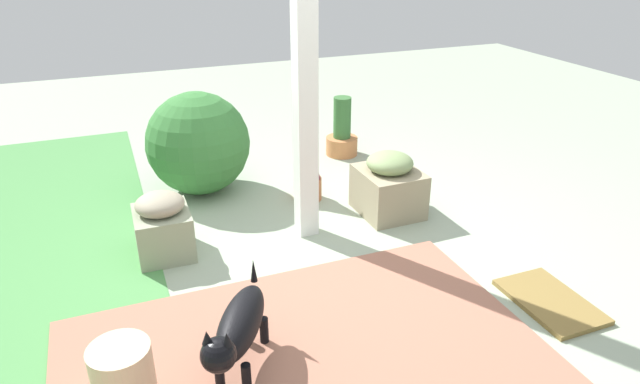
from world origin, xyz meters
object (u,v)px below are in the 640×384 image
(porch_pillar, at_px, (305,60))
(ceramic_urn, at_px, (124,380))
(stone_planter_far, at_px, (163,226))
(doormat, at_px, (550,301))
(terracotta_pot_spiky, at_px, (308,167))
(round_shrub, at_px, (198,143))
(dog, at_px, (238,328))
(stone_planter_nearest, at_px, (389,186))
(terracotta_pot_tall, at_px, (342,134))

(porch_pillar, relative_size, ceramic_urn, 7.10)
(stone_planter_far, relative_size, ceramic_urn, 1.27)
(doormat, bearing_deg, terracotta_pot_spiky, 23.99)
(terracotta_pot_spiky, distance_m, doormat, 2.01)
(stone_planter_far, xyz_separation_m, round_shrub, (0.91, -0.42, 0.21))
(round_shrub, bearing_deg, porch_pillar, -150.41)
(porch_pillar, distance_m, stone_planter_far, 1.41)
(stone_planter_far, relative_size, doormat, 0.76)
(stone_planter_far, relative_size, dog, 0.68)
(stone_planter_nearest, relative_size, doormat, 0.84)
(terracotta_pot_tall, distance_m, dog, 3.00)
(porch_pillar, bearing_deg, dog, 146.81)
(dog, bearing_deg, round_shrub, -6.06)
(terracotta_pot_spiky, xyz_separation_m, dog, (-1.71, 0.99, -0.01))
(stone_planter_nearest, distance_m, dog, 1.94)
(stone_planter_nearest, bearing_deg, porch_pillar, 94.94)
(stone_planter_nearest, xyz_separation_m, stone_planter_far, (0.01, 1.65, -0.02))
(stone_planter_nearest, bearing_deg, terracotta_pot_tall, -7.69)
(stone_planter_far, xyz_separation_m, terracotta_pot_spiky, (0.44, -1.17, 0.07))
(stone_planter_nearest, xyz_separation_m, dog, (-1.26, 1.47, 0.05))
(dog, bearing_deg, terracotta_pot_spiky, -30.01)
(porch_pillar, xyz_separation_m, terracotta_pot_tall, (1.31, -0.85, -1.02))
(stone_planter_nearest, xyz_separation_m, round_shrub, (0.92, 1.24, 0.19))
(terracotta_pot_spiky, bearing_deg, stone_planter_far, 110.39)
(stone_planter_nearest, bearing_deg, round_shrub, 53.31)
(porch_pillar, distance_m, dog, 1.73)
(porch_pillar, height_order, doormat, porch_pillar)
(stone_planter_far, bearing_deg, terracotta_pot_tall, -55.66)
(stone_planter_nearest, bearing_deg, doormat, -166.57)
(round_shrub, bearing_deg, terracotta_pot_spiky, -122.32)
(stone_planter_far, xyz_separation_m, dog, (-1.27, -0.19, 0.06))
(terracotta_pot_spiky, relative_size, dog, 0.92)
(dog, relative_size, ceramic_urn, 1.85)
(stone_planter_far, distance_m, round_shrub, 1.03)
(ceramic_urn, bearing_deg, terracotta_pot_spiky, -40.92)
(stone_planter_nearest, relative_size, round_shrub, 0.59)
(dog, relative_size, doormat, 1.11)
(porch_pillar, distance_m, terracotta_pot_tall, 1.87)
(round_shrub, bearing_deg, stone_planter_nearest, -126.69)
(dog, bearing_deg, ceramic_urn, 94.03)
(round_shrub, relative_size, dog, 1.29)
(round_shrub, distance_m, dog, 2.20)
(round_shrub, distance_m, doormat, 2.81)
(terracotta_pot_tall, height_order, doormat, terracotta_pot_tall)
(ceramic_urn, bearing_deg, dog, -85.97)
(dog, xyz_separation_m, ceramic_urn, (-0.04, 0.53, -0.10))
(porch_pillar, bearing_deg, round_shrub, 29.59)
(porch_pillar, xyz_separation_m, doormat, (-1.32, -1.01, -1.21))
(ceramic_urn, distance_m, doormat, 2.33)
(terracotta_pot_tall, height_order, dog, terracotta_pot_tall)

